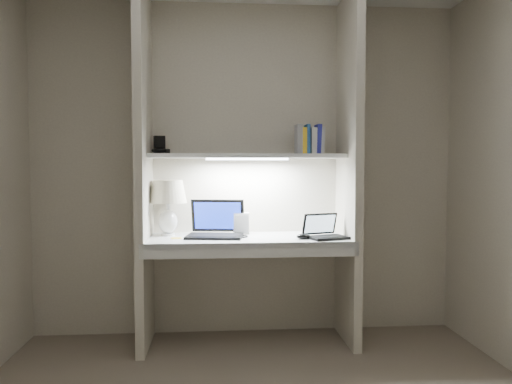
{
  "coord_description": "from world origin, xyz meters",
  "views": [
    {
      "loc": [
        -0.23,
        -2.31,
        1.28
      ],
      "look_at": [
        0.04,
        1.05,
        1.1
      ],
      "focal_mm": 35.0,
      "sensor_mm": 36.0,
      "label": 1
    }
  ],
  "objects": [
    {
      "name": "table_lamp",
      "position": [
        -0.58,
        1.35,
        1.04
      ],
      "size": [
        0.28,
        0.28,
        0.41
      ],
      "color": "white",
      "rests_on": "desk"
    },
    {
      "name": "sticky_note",
      "position": [
        -0.51,
        1.2,
        0.77
      ],
      "size": [
        0.08,
        0.08,
        0.0
      ],
      "primitive_type": "cube",
      "rotation": [
        0.0,
        0.0,
        0.04
      ],
      "color": "gold",
      "rests_on": "desk"
    },
    {
      "name": "desk",
      "position": [
        0.0,
        1.23,
        0.75
      ],
      "size": [
        1.4,
        0.55,
        0.04
      ],
      "primitive_type": "cube",
      "color": "white",
      "rests_on": "alcove_panel_left"
    },
    {
      "name": "laptop_main",
      "position": [
        -0.23,
        1.28,
        0.83
      ],
      "size": [
        0.43,
        0.39,
        0.26
      ],
      "rotation": [
        0.0,
        0.0,
        -0.14
      ],
      "color": "black",
      "rests_on": "desk"
    },
    {
      "name": "alcove_panel_right",
      "position": [
        0.73,
        1.23,
        1.25
      ],
      "size": [
        0.06,
        0.55,
        2.5
      ],
      "primitive_type": "cube",
      "color": "beige",
      "rests_on": "floor"
    },
    {
      "name": "strip_light",
      "position": [
        0.0,
        1.32,
        1.33
      ],
      "size": [
        0.6,
        0.04,
        0.02
      ],
      "primitive_type": "cube",
      "color": "white",
      "rests_on": "shelf"
    },
    {
      "name": "mouse",
      "position": [
        0.38,
        1.09,
        0.79
      ],
      "size": [
        0.13,
        0.1,
        0.04
      ],
      "primitive_type": "ellipsoid",
      "rotation": [
        0.0,
        0.0,
        0.41
      ],
      "color": "black",
      "rests_on": "desk"
    },
    {
      "name": "desk_apron",
      "position": [
        0.0,
        0.96,
        0.72
      ],
      "size": [
        1.46,
        0.03,
        0.1
      ],
      "primitive_type": "cube",
      "color": "silver",
      "rests_on": "desk"
    },
    {
      "name": "shelf_gadget",
      "position": [
        -0.64,
        1.37,
        1.39
      ],
      "size": [
        0.12,
        0.09,
        0.05
      ],
      "primitive_type": "ellipsoid",
      "rotation": [
        0.0,
        0.0,
        0.06
      ],
      "color": "black",
      "rests_on": "shelf"
    },
    {
      "name": "book_row",
      "position": [
        0.46,
        1.33,
        1.47
      ],
      "size": [
        0.21,
        0.14,
        0.22
      ],
      "color": "silver",
      "rests_on": "shelf"
    },
    {
      "name": "speaker",
      "position": [
        -0.04,
        1.38,
        0.85
      ],
      "size": [
        0.11,
        0.08,
        0.16
      ],
      "primitive_type": "cube",
      "rotation": [
        0.0,
        0.0,
        -0.01
      ],
      "color": "silver",
      "rests_on": "desk"
    },
    {
      "name": "shelf",
      "position": [
        0.0,
        1.32,
        1.35
      ],
      "size": [
        1.4,
        0.36,
        0.03
      ],
      "primitive_type": "cube",
      "color": "silver",
      "rests_on": "back_wall"
    },
    {
      "name": "back_wall",
      "position": [
        0.0,
        1.5,
        1.25
      ],
      "size": [
        3.2,
        0.01,
        2.5
      ],
      "primitive_type": "cube",
      "color": "beige",
      "rests_on": "floor"
    },
    {
      "name": "alcove_panel_left",
      "position": [
        -0.73,
        1.23,
        1.25
      ],
      "size": [
        0.06,
        0.55,
        2.5
      ],
      "primitive_type": "cube",
      "color": "beige",
      "rests_on": "floor"
    },
    {
      "name": "laptop_netbook",
      "position": [
        0.53,
        1.13,
        0.81
      ],
      "size": [
        0.32,
        0.3,
        0.17
      ],
      "rotation": [
        0.0,
        0.0,
        0.31
      ],
      "color": "black",
      "rests_on": "desk"
    },
    {
      "name": "cable_coil",
      "position": [
        -0.05,
        1.21,
        0.78
      ],
      "size": [
        0.11,
        0.11,
        0.01
      ],
      "primitive_type": "torus",
      "rotation": [
        0.0,
        0.0,
        0.02
      ],
      "color": "black",
      "rests_on": "desk"
    },
    {
      "name": "shelf_box",
      "position": [
        -0.64,
        1.41,
        1.43
      ],
      "size": [
        0.09,
        0.07,
        0.13
      ],
      "primitive_type": "cube",
      "rotation": [
        0.0,
        0.0,
        0.28
      ],
      "color": "black",
      "rests_on": "shelf"
    }
  ]
}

